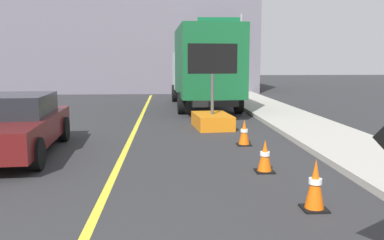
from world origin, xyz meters
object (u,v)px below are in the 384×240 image
Objects in this scene: pickup_car at (10,125)px; box_truck at (204,66)px; traffic_cone_far_lane at (244,133)px; traffic_cone_near_sign at (315,185)px; highway_guide_sign at (229,40)px; arrow_board_trailer at (212,113)px; traffic_cone_mid_lane at (265,156)px.

box_truck is at bearing 59.40° from pickup_car.
pickup_car is at bearing -173.30° from traffic_cone_far_lane.
box_truck is 10.64× the size of traffic_cone_near_sign.
box_truck is at bearing 91.94° from traffic_cone_far_lane.
pickup_car is 0.92× the size of highway_guide_sign.
traffic_cone_near_sign is (0.68, -7.29, -0.11)m from arrow_board_trailer.
arrow_board_trailer reaches higher than traffic_cone_near_sign.
traffic_cone_mid_lane is at bearing -96.28° from highway_guide_sign.
arrow_board_trailer is at bearing 95.35° from traffic_cone_near_sign.
traffic_cone_mid_lane is 0.96× the size of traffic_cone_far_lane.
highway_guide_sign reaches higher than traffic_cone_far_lane.
arrow_board_trailer is 0.58× the size of pickup_car.
traffic_cone_near_sign is 2.03m from traffic_cone_mid_lane.
arrow_board_trailer is at bearing 100.69° from traffic_cone_far_lane.
traffic_cone_far_lane is (-1.83, -14.81, -3.09)m from highway_guide_sign.
highway_guide_sign is 6.62× the size of traffic_cone_near_sign.
highway_guide_sign is 7.49× the size of traffic_cone_far_lane.
traffic_cone_far_lane is at bearing 92.05° from traffic_cone_near_sign.
traffic_cone_near_sign reaches higher than traffic_cone_mid_lane.
traffic_cone_mid_lane is at bearing -88.92° from box_truck.
highway_guide_sign is at bearing 83.72° from traffic_cone_mid_lane.
pickup_car is 6.91× the size of traffic_cone_far_lane.
arrow_board_trailer is 7.32m from traffic_cone_near_sign.
traffic_cone_mid_lane is (-1.91, -17.32, -3.11)m from highway_guide_sign.
box_truck is 8.49m from traffic_cone_far_lane.
box_truck is (0.24, 5.58, 1.43)m from arrow_board_trailer.
pickup_car is 6.95m from traffic_cone_near_sign.
arrow_board_trailer reaches higher than traffic_cone_far_lane.
highway_guide_sign reaches higher than traffic_cone_near_sign.
highway_guide_sign is at bearing 71.95° from box_truck.
traffic_cone_far_lane is (0.52, -2.75, -0.15)m from arrow_board_trailer.
traffic_cone_far_lane is at bearing -79.31° from arrow_board_trailer.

